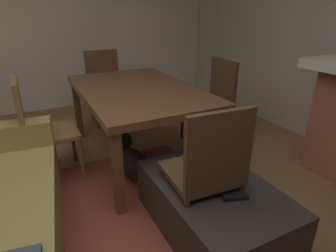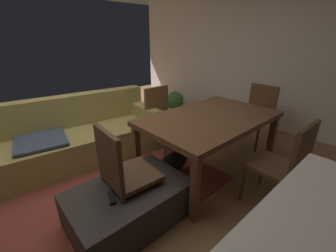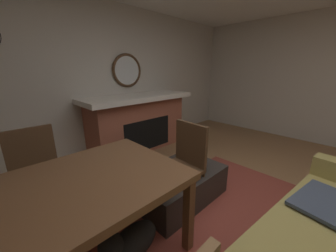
# 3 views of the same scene
# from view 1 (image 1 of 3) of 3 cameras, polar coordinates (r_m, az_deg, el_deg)

# --- Properties ---
(wall_right_window_side) EXTENTS (0.12, 6.03, 2.57)m
(wall_right_window_side) POSITION_cam_1_polar(r_m,az_deg,el_deg) (4.56, -26.93, 18.61)
(wall_right_window_side) COLOR white
(wall_right_window_side) RESTS_ON ground
(ottoman_coffee_table) EXTENTS (1.05, 0.68, 0.36)m
(ottoman_coffee_table) POSITION_cam_1_polar(r_m,az_deg,el_deg) (2.02, 9.04, -15.98)
(ottoman_coffee_table) COLOR #2D2826
(ottoman_coffee_table) RESTS_ON ground
(tv_remote) EXTENTS (0.10, 0.17, 0.02)m
(tv_remote) POSITION_cam_1_polar(r_m,az_deg,el_deg) (1.81, 13.48, -13.86)
(tv_remote) COLOR black
(tv_remote) RESTS_ON ottoman_coffee_table
(dining_table) EXTENTS (1.66, 1.04, 0.74)m
(dining_table) POSITION_cam_1_polar(r_m,az_deg,el_deg) (2.74, -6.24, 6.30)
(dining_table) COLOR brown
(dining_table) RESTS_ON ground
(dining_chair_south) EXTENTS (0.45, 0.45, 0.93)m
(dining_chair_south) POSITION_cam_1_polar(r_m,az_deg,el_deg) (3.20, 9.36, 5.86)
(dining_chair_south) COLOR #513823
(dining_chair_south) RESTS_ON ground
(dining_chair_west) EXTENTS (0.47, 0.47, 0.93)m
(dining_chair_west) POSITION_cam_1_polar(r_m,az_deg,el_deg) (1.79, 8.14, -8.23)
(dining_chair_west) COLOR #513823
(dining_chair_west) RESTS_ON ground
(dining_chair_east) EXTENTS (0.45, 0.45, 0.93)m
(dining_chair_east) POSITION_cam_1_polar(r_m,az_deg,el_deg) (3.91, -12.66, 8.71)
(dining_chair_east) COLOR brown
(dining_chair_east) RESTS_ON ground
(dining_chair_north) EXTENTS (0.45, 0.45, 0.93)m
(dining_chair_north) POSITION_cam_1_polar(r_m,az_deg,el_deg) (2.63, -24.96, 0.17)
(dining_chair_north) COLOR brown
(dining_chair_north) RESTS_ON ground
(small_dog) EXTENTS (0.53, 0.29, 0.34)m
(small_dog) POSITION_cam_1_polar(r_m,az_deg,el_deg) (2.55, -7.53, -6.69)
(small_dog) COLOR black
(small_dog) RESTS_ON ground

